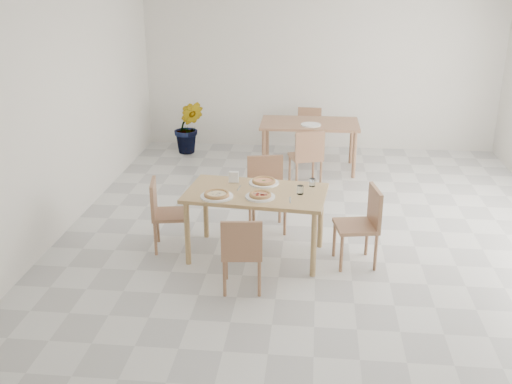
# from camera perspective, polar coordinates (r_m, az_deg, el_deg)

# --- Properties ---
(main_table) EXTENTS (1.55, 0.98, 0.75)m
(main_table) POSITION_cam_1_polar(r_m,az_deg,el_deg) (6.39, 0.00, -0.66)
(main_table) COLOR tan
(main_table) RESTS_ON ground
(chair_south) EXTENTS (0.43, 0.43, 0.79)m
(chair_south) POSITION_cam_1_polar(r_m,az_deg,el_deg) (5.75, -1.35, -5.46)
(chair_south) COLOR #9F724F
(chair_south) RESTS_ON ground
(chair_north) EXTENTS (0.52, 0.52, 0.87)m
(chair_north) POSITION_cam_1_polar(r_m,az_deg,el_deg) (7.16, 0.99, 0.41)
(chair_north) COLOR #9F724F
(chair_north) RESTS_ON ground
(chair_west) EXTENTS (0.46, 0.46, 0.80)m
(chair_west) POSITION_cam_1_polar(r_m,az_deg,el_deg) (6.70, -8.78, -1.69)
(chair_west) COLOR #9F724F
(chair_west) RESTS_ON ground
(chair_east) EXTENTS (0.49, 0.49, 0.85)m
(chair_east) POSITION_cam_1_polar(r_m,az_deg,el_deg) (6.38, 10.21, -2.69)
(chair_east) COLOR #9F724F
(chair_east) RESTS_ON ground
(plate_margherita) EXTENTS (0.33, 0.33, 0.02)m
(plate_margherita) POSITION_cam_1_polar(r_m,az_deg,el_deg) (6.58, 0.75, 0.87)
(plate_margherita) COLOR white
(plate_margherita) RESTS_ON main_table
(plate_mushroom) EXTENTS (0.34, 0.34, 0.02)m
(plate_mushroom) POSITION_cam_1_polar(r_m,az_deg,el_deg) (6.21, -3.76, -0.41)
(plate_mushroom) COLOR white
(plate_mushroom) RESTS_ON main_table
(plate_pepperoni) EXTENTS (0.31, 0.31, 0.02)m
(plate_pepperoni) POSITION_cam_1_polar(r_m,az_deg,el_deg) (6.19, 0.40, -0.45)
(plate_pepperoni) COLOR white
(plate_pepperoni) RESTS_ON main_table
(pizza_margherita) EXTENTS (0.34, 0.34, 0.03)m
(pizza_margherita) POSITION_cam_1_polar(r_m,az_deg,el_deg) (6.57, 0.75, 1.06)
(pizza_margherita) COLOR tan
(pizza_margherita) RESTS_ON plate_margherita
(pizza_mushroom) EXTENTS (0.34, 0.34, 0.03)m
(pizza_mushroom) POSITION_cam_1_polar(r_m,az_deg,el_deg) (6.20, -3.76, -0.21)
(pizza_mushroom) COLOR tan
(pizza_mushroom) RESTS_ON plate_mushroom
(pizza_pepperoni) EXTENTS (0.26, 0.26, 0.03)m
(pizza_pepperoni) POSITION_cam_1_polar(r_m,az_deg,el_deg) (6.18, 0.40, -0.25)
(pizza_pepperoni) COLOR tan
(pizza_pepperoni) RESTS_ON plate_pepperoni
(tumbler_a) EXTENTS (0.07, 0.07, 0.09)m
(tumbler_a) POSITION_cam_1_polar(r_m,az_deg,el_deg) (6.29, 4.23, 0.21)
(tumbler_a) COLOR white
(tumbler_a) RESTS_ON main_table
(tumbler_b) EXTENTS (0.07, 0.07, 0.09)m
(tumbler_b) POSITION_cam_1_polar(r_m,az_deg,el_deg) (6.52, 5.38, 0.91)
(tumbler_b) COLOR white
(tumbler_b) RESTS_ON main_table
(napkin_holder) EXTENTS (0.12, 0.06, 0.13)m
(napkin_holder) POSITION_cam_1_polar(r_m,az_deg,el_deg) (6.59, -2.13, 1.38)
(napkin_holder) COLOR silver
(napkin_holder) RESTS_ON main_table
(fork_a) EXTENTS (0.02, 0.18, 0.01)m
(fork_a) POSITION_cam_1_polar(r_m,az_deg,el_deg) (6.12, 3.27, -0.77)
(fork_a) COLOR silver
(fork_a) RESTS_ON main_table
(fork_b) EXTENTS (0.03, 0.16, 0.01)m
(fork_b) POSITION_cam_1_polar(r_m,az_deg,el_deg) (6.44, -1.64, 0.36)
(fork_b) COLOR silver
(fork_b) RESTS_ON main_table
(second_table) EXTENTS (1.50, 0.87, 0.75)m
(second_table) POSITION_cam_1_polar(r_m,az_deg,el_deg) (9.28, 5.12, 6.13)
(second_table) COLOR #9F724F
(second_table) RESTS_ON ground
(chair_back_s) EXTENTS (0.53, 0.53, 0.85)m
(chair_back_s) POSITION_cam_1_polar(r_m,az_deg,el_deg) (8.53, 4.91, 3.60)
(chair_back_s) COLOR #9F724F
(chair_back_s) RESTS_ON ground
(chair_back_n) EXTENTS (0.42, 0.42, 0.80)m
(chair_back_n) POSITION_cam_1_polar(r_m,az_deg,el_deg) (10.05, 5.04, 6.03)
(chair_back_n) COLOR #9F724F
(chair_back_n) RESTS_ON ground
(plate_empty) EXTENTS (0.30, 0.30, 0.02)m
(plate_empty) POSITION_cam_1_polar(r_m,az_deg,el_deg) (9.09, 5.24, 6.40)
(plate_empty) COLOR white
(plate_empty) RESTS_ON second_table
(potted_plant) EXTENTS (0.53, 0.44, 0.90)m
(potted_plant) POSITION_cam_1_polar(r_m,az_deg,el_deg) (10.21, -6.43, 6.16)
(potted_plant) COLOR #215E1C
(potted_plant) RESTS_ON ground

